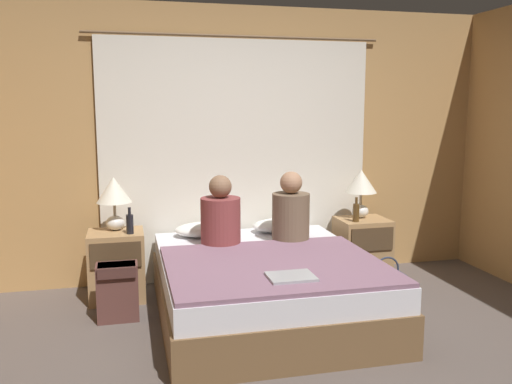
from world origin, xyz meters
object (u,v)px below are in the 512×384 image
bed (265,287)px  laptop_on_bed (291,277)px  handbag_on_floor (386,283)px  lamp_right (361,185)px  pillow_right (282,225)px  beer_bottle_on_left_stand (130,223)px  lamp_left (114,194)px  nightstand_left (117,265)px  person_right_in_bed (291,213)px  pillow_left (205,229)px  person_left_in_bed (221,217)px  backpack_on_floor (118,289)px  nightstand_right (362,249)px  beer_bottle_on_right_stand (356,212)px

bed → laptop_on_bed: size_ratio=6.38×
bed → handbag_on_floor: 1.16m
lamp_right → pillow_right: bearing=178.8°
lamp_right → beer_bottle_on_left_stand: (-2.10, -0.16, -0.22)m
lamp_left → bed: bearing=-33.5°
nightstand_left → person_right_in_bed: 1.52m
pillow_left → person_left_in_bed: size_ratio=0.91×
lamp_right → backpack_on_floor: lamp_right is taller
person_right_in_bed → nightstand_left: bearing=169.0°
nightstand_right → nightstand_left: bearing=180.0°
handbag_on_floor → person_left_in_bed: bearing=172.6°
lamp_left → beer_bottle_on_left_stand: 0.30m
backpack_on_floor → pillow_left: bearing=36.6°
nightstand_left → lamp_right: (2.22, 0.07, 0.59)m
person_left_in_bed → person_right_in_bed: person_right_in_bed is taller
person_left_in_bed → handbag_on_floor: person_left_in_bed is taller
backpack_on_floor → handbag_on_floor: (2.23, 0.01, -0.14)m
beer_bottle_on_left_stand → handbag_on_floor: 2.22m
nightstand_right → beer_bottle_on_right_stand: bearing=-141.0°
pillow_right → beer_bottle_on_right_stand: 0.68m
person_left_in_bed → backpack_on_floor: (-0.83, -0.19, -0.47)m
person_right_in_bed → beer_bottle_on_left_stand: (-1.31, 0.19, -0.06)m
nightstand_left → pillow_right: bearing=3.3°
beer_bottle_on_right_stand → laptop_on_bed: bearing=-129.1°
pillow_left → backpack_on_floor: size_ratio=1.21×
laptop_on_bed → handbag_on_floor: size_ratio=0.88×
person_right_in_bed → nightstand_right: bearing=19.5°
lamp_right → pillow_left: (-1.46, 0.02, -0.34)m
lamp_left → person_right_in_bed: bearing=-13.6°
handbag_on_floor → bed: bearing=-169.6°
beer_bottle_on_left_stand → bed: bearing=-30.1°
lamp_left → handbag_on_floor: bearing=-13.3°
pillow_right → handbag_on_floor: (0.78, -0.54, -0.43)m
pillow_right → beer_bottle_on_right_stand: bearing=-15.3°
nightstand_right → pillow_left: size_ratio=1.09×
pillow_right → backpack_on_floor: pillow_right is taller
nightstand_right → laptop_on_bed: nightstand_right is taller
beer_bottle_on_left_stand → beer_bottle_on_right_stand: beer_bottle_on_right_stand is taller
nightstand_right → beer_bottle_on_left_stand: beer_bottle_on_left_stand is taller
lamp_left → beer_bottle_on_right_stand: 2.12m
nightstand_right → laptop_on_bed: (-1.10, -1.30, 0.23)m
lamp_right → beer_bottle_on_right_stand: bearing=-125.3°
bed → backpack_on_floor: 1.12m
bed → person_left_in_bed: person_left_in_bed is taller
lamp_left → handbag_on_floor: lamp_left is taller
beer_bottle_on_left_stand → handbag_on_floor: size_ratio=0.63×
lamp_left → pillow_left: lamp_left is taller
laptop_on_bed → nightstand_left: bearing=130.6°
nightstand_right → lamp_right: size_ratio=1.28×
nightstand_left → lamp_left: bearing=90.0°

